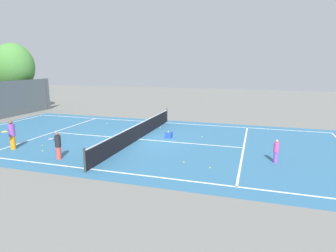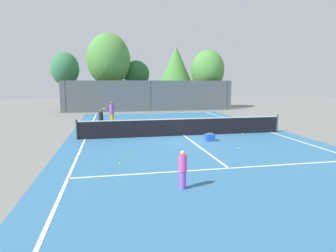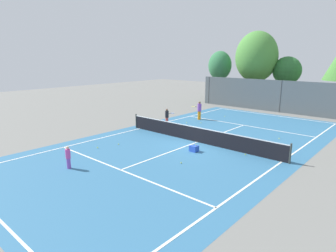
{
  "view_description": "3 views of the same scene",
  "coord_description": "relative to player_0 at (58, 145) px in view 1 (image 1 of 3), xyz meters",
  "views": [
    {
      "loc": [
        -16.02,
        -6.92,
        4.58
      ],
      "look_at": [
        -1.34,
        -2.35,
        1.28
      ],
      "focal_mm": 30.53,
      "sensor_mm": 36.0,
      "label": 1
    },
    {
      "loc": [
        -4.07,
        -15.58,
        3.07
      ],
      "look_at": [
        -1.38,
        -2.22,
        0.94
      ],
      "focal_mm": 30.36,
      "sensor_mm": 36.0,
      "label": 2
    },
    {
      "loc": [
        10.5,
        -14.71,
        5.39
      ],
      "look_at": [
        -0.95,
        -1.82,
        1.26
      ],
      "focal_mm": 30.64,
      "sensor_mm": 36.0,
      "label": 3
    }
  ],
  "objects": [
    {
      "name": "ground_plane",
      "position": [
        4.7,
        -2.3,
        -0.71
      ],
      "size": [
        80.0,
        80.0,
        0.0
      ],
      "primitive_type": "plane",
      "color": "slate"
    },
    {
      "name": "court_surface",
      "position": [
        4.7,
        -2.3,
        -0.71
      ],
      "size": [
        13.0,
        25.0,
        0.01
      ],
      "color": "teal",
      "rests_on": "ground_plane"
    },
    {
      "name": "tennis_net",
      "position": [
        4.7,
        -2.3,
        -0.2
      ],
      "size": [
        11.9,
        0.1,
        1.1
      ],
      "color": "#333833",
      "rests_on": "ground_plane"
    },
    {
      "name": "tree_3",
      "position": [
        11.71,
        14.0,
        3.68
      ],
      "size": [
        3.83,
        4.0,
        6.7
      ],
      "color": "brown",
      "rests_on": "ground_plane"
    },
    {
      "name": "player_0",
      "position": [
        0.0,
        0.0,
        0.0
      ],
      "size": [
        0.49,
        0.88,
        1.37
      ],
      "color": "#E54C3F",
      "rests_on": "ground_plane"
    },
    {
      "name": "player_1",
      "position": [
        2.6,
        -10.26,
        -0.12
      ],
      "size": [
        0.24,
        0.24,
        1.14
      ],
      "color": "purple",
      "rests_on": "ground_plane"
    },
    {
      "name": "player_2",
      "position": [
        0.67,
        3.52,
        0.13
      ],
      "size": [
        0.93,
        0.49,
        1.63
      ],
      "color": "orange",
      "rests_on": "ground_plane"
    },
    {
      "name": "ball_crate",
      "position": [
        5.68,
        -3.97,
        -0.53
      ],
      "size": [
        0.46,
        0.4,
        0.43
      ],
      "color": "blue",
      "rests_on": "ground_plane"
    },
    {
      "name": "tennis_ball_0",
      "position": [
        0.9,
        -7.39,
        -0.68
      ],
      "size": [
        0.07,
        0.07,
        0.07
      ],
      "primitive_type": "sphere",
      "color": "#CCE533",
      "rests_on": "ground_plane"
    },
    {
      "name": "tennis_ball_2",
      "position": [
        0.75,
        1.63,
        -0.68
      ],
      "size": [
        0.07,
        0.07,
        0.07
      ],
      "primitive_type": "sphere",
      "color": "#CCE533",
      "rests_on": "ground_plane"
    },
    {
      "name": "tennis_ball_3",
      "position": [
        8.43,
        1.98,
        -0.68
      ],
      "size": [
        0.07,
        0.07,
        0.07
      ],
      "primitive_type": "sphere",
      "color": "#CCE533",
      "rests_on": "ground_plane"
    },
    {
      "name": "tennis_ball_4",
      "position": [
        6.36,
        -6.02,
        -0.68
      ],
      "size": [
        0.07,
        0.07,
        0.07
      ],
      "primitive_type": "sphere",
      "color": "#CCE533",
      "rests_on": "ground_plane"
    },
    {
      "name": "tennis_ball_5",
      "position": [
        1.66,
        2.42,
        -0.68
      ],
      "size": [
        0.07,
        0.07,
        0.07
      ],
      "primitive_type": "sphere",
      "color": "#CCE533",
      "rests_on": "ground_plane"
    },
    {
      "name": "tennis_ball_6",
      "position": [
        1.29,
        -6.08,
        -0.68
      ],
      "size": [
        0.07,
        0.07,
        0.07
      ],
      "primitive_type": "sphere",
      "color": "#CCE533",
      "rests_on": "ground_plane"
    },
    {
      "name": "tennis_ball_7",
      "position": [
        8.24,
        -2.54,
        -0.68
      ],
      "size": [
        0.07,
        0.07,
        0.07
      ],
      "primitive_type": "sphere",
      "color": "#CCE533",
      "rests_on": "ground_plane"
    }
  ]
}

